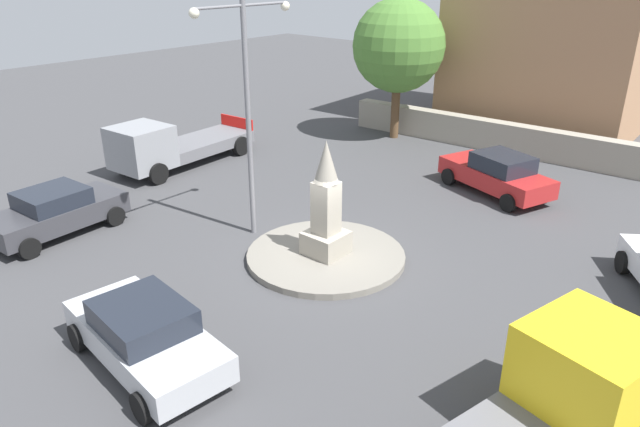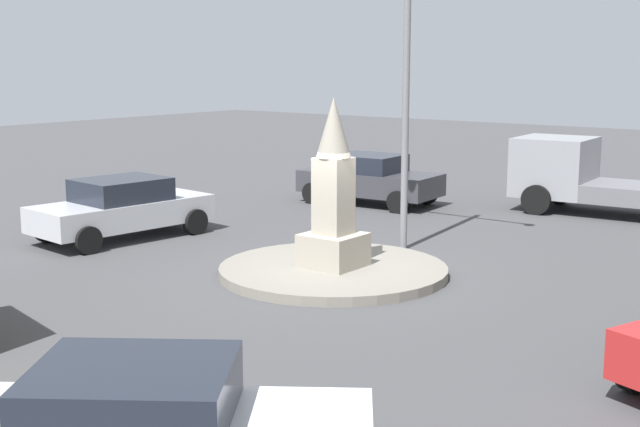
% 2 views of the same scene
% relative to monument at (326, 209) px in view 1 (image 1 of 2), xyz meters
% --- Properties ---
extents(ground_plane, '(80.00, 80.00, 0.00)m').
position_rel_monument_xyz_m(ground_plane, '(0.00, 0.00, -1.57)').
color(ground_plane, '#424244').
extents(traffic_island, '(4.62, 4.62, 0.19)m').
position_rel_monument_xyz_m(traffic_island, '(0.00, 0.00, -1.48)').
color(traffic_island, gray).
rests_on(traffic_island, ground).
extents(monument, '(1.10, 1.10, 3.39)m').
position_rel_monument_xyz_m(monument, '(0.00, 0.00, 0.00)').
color(monument, '#9E9687').
rests_on(monument, traffic_island).
extents(streetlamp, '(3.61, 0.28, 7.44)m').
position_rel_monument_xyz_m(streetlamp, '(0.15, -2.91, 2.94)').
color(streetlamp, slate).
rests_on(streetlamp, ground).
extents(car_silver_near_island, '(2.39, 4.49, 1.47)m').
position_rel_monument_xyz_m(car_silver_near_island, '(6.20, 0.23, -0.81)').
color(car_silver_near_island, '#B7BABF').
rests_on(car_silver_near_island, ground).
extents(car_red_parked_right, '(3.06, 4.69, 1.57)m').
position_rel_monument_xyz_m(car_red_parked_right, '(-8.09, 1.42, -0.78)').
color(car_red_parked_right, '#B22323').
rests_on(car_red_parked_right, ground).
extents(car_dark_grey_far_side, '(4.28, 2.26, 1.49)m').
position_rel_monument_xyz_m(car_dark_grey_far_side, '(4.26, -7.56, -0.81)').
color(car_dark_grey_far_side, '#38383D').
rests_on(car_dark_grey_far_side, ground).
extents(truck_yellow_parked_left, '(6.64, 3.47, 2.31)m').
position_rel_monument_xyz_m(truck_yellow_parked_left, '(3.42, 7.69, -0.49)').
color(truck_yellow_parked_left, yellow).
rests_on(truck_yellow_parked_left, ground).
extents(truck_grey_approaching, '(6.50, 2.71, 2.09)m').
position_rel_monument_xyz_m(truck_grey_approaching, '(-1.81, -10.08, -0.58)').
color(truck_grey_approaching, gray).
rests_on(truck_grey_approaching, ground).
extents(stone_boundary_wall, '(1.49, 15.28, 1.35)m').
position_rel_monument_xyz_m(stone_boundary_wall, '(-13.13, -0.68, -0.90)').
color(stone_boundary_wall, '#9E9687').
rests_on(stone_boundary_wall, ground).
extents(corner_building, '(8.53, 9.19, 11.59)m').
position_rel_monument_xyz_m(corner_building, '(-18.67, -0.97, 4.22)').
color(corner_building, '#A87A56').
rests_on(corner_building, ground).
extents(tree_near_wall, '(4.29, 4.29, 6.52)m').
position_rel_monument_xyz_m(tree_near_wall, '(-11.87, -5.70, 2.79)').
color(tree_near_wall, brown).
rests_on(tree_near_wall, ground).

